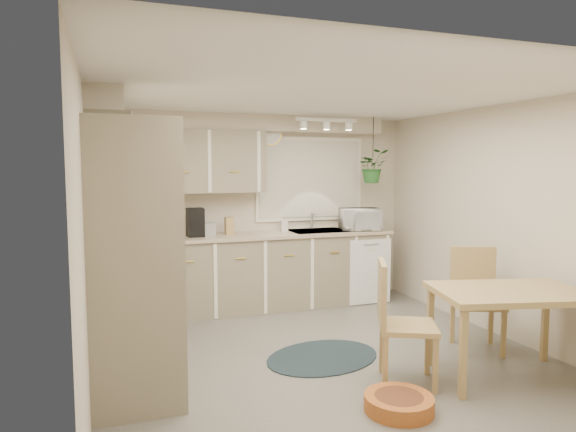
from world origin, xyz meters
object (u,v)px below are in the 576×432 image
at_px(dining_table, 508,334).
at_px(chair_back, 478,300).
at_px(chair_left, 408,323).
at_px(braided_rug, 323,357).
at_px(pet_bed, 399,404).
at_px(microwave, 360,217).

bearing_deg(dining_table, chair_back, 71.29).
height_order(chair_left, braided_rug, chair_left).
relative_size(dining_table, pet_bed, 2.38).
bearing_deg(chair_left, pet_bed, -12.75).
bearing_deg(pet_bed, chair_left, 51.31).
xyz_separation_m(braided_rug, pet_bed, (0.10, -1.15, 0.05)).
height_order(dining_table, chair_left, chair_left).
bearing_deg(dining_table, pet_bed, -169.73).
distance_m(chair_left, pet_bed, 0.69).
bearing_deg(chair_left, braided_rug, -123.77).
bearing_deg(chair_left, microwave, -172.89).
relative_size(braided_rug, pet_bed, 2.23).
xyz_separation_m(chair_back, microwave, (-0.21, 2.02, 0.62)).
distance_m(pet_bed, microwave, 3.26).
bearing_deg(chair_left, chair_back, 137.96).
bearing_deg(pet_bed, dining_table, 10.27).
xyz_separation_m(chair_left, chair_back, (1.04, 0.42, -0.01)).
xyz_separation_m(chair_back, pet_bed, (-1.38, -0.84, -0.43)).
xyz_separation_m(chair_left, pet_bed, (-0.33, -0.41, -0.44)).
distance_m(dining_table, microwave, 2.75).
xyz_separation_m(dining_table, microwave, (0.00, 2.65, 0.74)).
xyz_separation_m(chair_left, braided_rug, (-0.43, 0.74, -0.49)).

